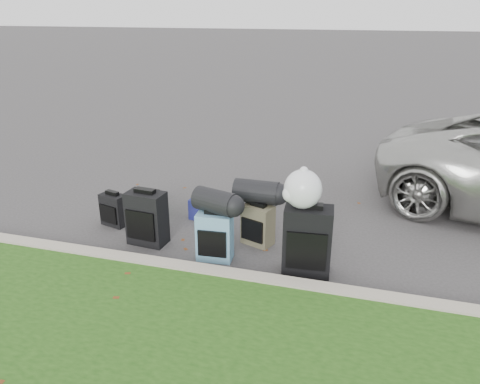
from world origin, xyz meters
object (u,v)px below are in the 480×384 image
(suitcase_teal, at_px, (215,236))
(tote_green, at_px, (153,202))
(suitcase_small_black, at_px, (114,210))
(suitcase_olive, at_px, (258,225))
(suitcase_large_black_left, at_px, (147,218))
(suitcase_large_black_right, at_px, (307,241))
(tote_navy, at_px, (200,209))

(suitcase_teal, distance_m, tote_green, 1.63)
(suitcase_small_black, height_order, suitcase_olive, suitcase_olive)
(suitcase_small_black, bearing_deg, suitcase_large_black_left, -12.53)
(suitcase_large_black_right, xyz_separation_m, tote_green, (-2.30, 1.02, -0.23))
(suitcase_large_black_right, height_order, tote_green, suitcase_large_black_right)
(suitcase_small_black, distance_m, tote_navy, 1.13)
(suitcase_small_black, distance_m, suitcase_teal, 1.64)
(suitcase_small_black, relative_size, suitcase_large_black_left, 0.65)
(suitcase_small_black, relative_size, suitcase_olive, 0.86)
(suitcase_olive, xyz_separation_m, suitcase_large_black_right, (0.66, -0.50, 0.13))
(tote_navy, bearing_deg, suitcase_large_black_right, -27.30)
(suitcase_teal, xyz_separation_m, tote_navy, (-0.55, 0.99, -0.14))
(suitcase_olive, bearing_deg, suitcase_small_black, -159.89)
(suitcase_large_black_left, xyz_separation_m, suitcase_olive, (1.29, 0.35, -0.08))
(suitcase_teal, bearing_deg, suitcase_large_black_left, 166.23)
(tote_green, height_order, tote_navy, tote_green)
(suitcase_large_black_left, bearing_deg, tote_navy, 71.69)
(suitcase_large_black_left, xyz_separation_m, tote_navy, (0.36, 0.84, -0.19))
(suitcase_large_black_left, height_order, suitcase_large_black_right, suitcase_large_black_right)
(suitcase_teal, bearing_deg, tote_green, 136.59)
(suitcase_small_black, bearing_deg, suitcase_large_black_right, 4.23)
(suitcase_small_black, xyz_separation_m, suitcase_teal, (1.56, -0.48, 0.07))
(suitcase_large_black_left, height_order, suitcase_teal, suitcase_large_black_left)
(suitcase_small_black, height_order, suitcase_teal, suitcase_teal)
(suitcase_small_black, distance_m, suitcase_large_black_left, 0.74)
(tote_navy, bearing_deg, suitcase_small_black, -148.96)
(suitcase_small_black, distance_m, suitcase_olive, 1.94)
(suitcase_olive, bearing_deg, suitcase_large_black_right, -17.09)
(suitcase_small_black, bearing_deg, tote_navy, 41.28)
(suitcase_large_black_left, distance_m, tote_navy, 0.93)
(suitcase_large_black_right, bearing_deg, suitcase_olive, 138.06)
(suitcase_large_black_left, relative_size, suitcase_olive, 1.32)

